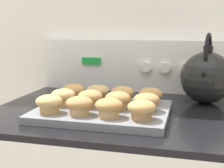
# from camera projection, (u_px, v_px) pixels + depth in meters

# --- Properties ---
(wall_back) EXTENTS (8.00, 0.05, 2.40)m
(wall_back) POSITION_uv_depth(u_px,v_px,m) (136.00, 20.00, 1.31)
(wall_back) COLOR white
(wall_back) RESTS_ON ground_plane
(control_panel) EXTENTS (0.77, 0.07, 0.21)m
(control_panel) POSITION_uv_depth(u_px,v_px,m) (134.00, 65.00, 1.29)
(control_panel) COLOR white
(control_panel) RESTS_ON stove_range
(muffin_pan) EXTENTS (0.39, 0.30, 0.02)m
(muffin_pan) POSITION_uv_depth(u_px,v_px,m) (103.00, 111.00, 0.95)
(muffin_pan) COLOR slate
(muffin_pan) RESTS_ON stove_range
(muffin_r0_c0) EXTENTS (0.08, 0.08, 0.05)m
(muffin_r0_c0) POSITION_uv_depth(u_px,v_px,m) (49.00, 103.00, 0.89)
(muffin_r0_c0) COLOR tan
(muffin_r0_c0) RESTS_ON muffin_pan
(muffin_r0_c1) EXTENTS (0.08, 0.08, 0.05)m
(muffin_r0_c1) POSITION_uv_depth(u_px,v_px,m) (79.00, 105.00, 0.87)
(muffin_r0_c1) COLOR tan
(muffin_r0_c1) RESTS_ON muffin_pan
(muffin_r0_c2) EXTENTS (0.08, 0.08, 0.05)m
(muffin_r0_c2) POSITION_uv_depth(u_px,v_px,m) (109.00, 107.00, 0.84)
(muffin_r0_c2) COLOR tan
(muffin_r0_c2) RESTS_ON muffin_pan
(muffin_r0_c3) EXTENTS (0.08, 0.08, 0.05)m
(muffin_r0_c3) POSITION_uv_depth(u_px,v_px,m) (142.00, 109.00, 0.82)
(muffin_r0_c3) COLOR #A37A4C
(muffin_r0_c3) RESTS_ON muffin_pan
(muffin_r1_c0) EXTENTS (0.08, 0.08, 0.05)m
(muffin_r1_c0) POSITION_uv_depth(u_px,v_px,m) (63.00, 96.00, 0.97)
(muffin_r1_c0) COLOR tan
(muffin_r1_c0) RESTS_ON muffin_pan
(muffin_r1_c1) EXTENTS (0.08, 0.08, 0.05)m
(muffin_r1_c1) POSITION_uv_depth(u_px,v_px,m) (90.00, 98.00, 0.95)
(muffin_r1_c1) COLOR #A37A4C
(muffin_r1_c1) RESTS_ON muffin_pan
(muffin_r1_c2) EXTENTS (0.08, 0.08, 0.05)m
(muffin_r1_c2) POSITION_uv_depth(u_px,v_px,m) (118.00, 100.00, 0.93)
(muffin_r1_c2) COLOR tan
(muffin_r1_c2) RESTS_ON muffin_pan
(muffin_r1_c3) EXTENTS (0.08, 0.08, 0.05)m
(muffin_r1_c3) POSITION_uv_depth(u_px,v_px,m) (146.00, 101.00, 0.91)
(muffin_r1_c3) COLOR olive
(muffin_r1_c3) RESTS_ON muffin_pan
(muffin_r2_c0) EXTENTS (0.08, 0.08, 0.05)m
(muffin_r2_c0) POSITION_uv_depth(u_px,v_px,m) (74.00, 91.00, 1.05)
(muffin_r2_c0) COLOR olive
(muffin_r2_c0) RESTS_ON muffin_pan
(muffin_r2_c1) EXTENTS (0.08, 0.08, 0.05)m
(muffin_r2_c1) POSITION_uv_depth(u_px,v_px,m) (98.00, 92.00, 1.04)
(muffin_r2_c1) COLOR #A37A4C
(muffin_r2_c1) RESTS_ON muffin_pan
(muffin_r2_c2) EXTENTS (0.08, 0.08, 0.05)m
(muffin_r2_c2) POSITION_uv_depth(u_px,v_px,m) (123.00, 94.00, 1.01)
(muffin_r2_c2) COLOR tan
(muffin_r2_c2) RESTS_ON muffin_pan
(muffin_r2_c3) EXTENTS (0.08, 0.08, 0.05)m
(muffin_r2_c3) POSITION_uv_depth(u_px,v_px,m) (150.00, 95.00, 0.99)
(muffin_r2_c3) COLOR tan
(muffin_r2_c3) RESTS_ON muffin_pan
(tea_kettle) EXTENTS (0.18, 0.21, 0.24)m
(tea_kettle) POSITION_uv_depth(u_px,v_px,m) (207.00, 77.00, 1.08)
(tea_kettle) COLOR black
(tea_kettle) RESTS_ON stove_range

